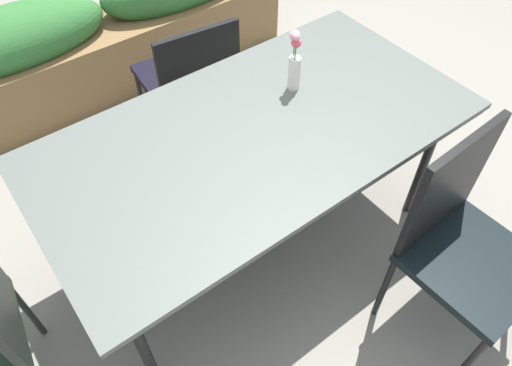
{
  "coord_description": "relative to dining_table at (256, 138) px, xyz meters",
  "views": [
    {
      "loc": [
        -0.84,
        -1.07,
        2.11
      ],
      "look_at": [
        0.02,
        0.08,
        0.44
      ],
      "focal_mm": 33.74,
      "sensor_mm": 36.0,
      "label": 1
    }
  ],
  "objects": [
    {
      "name": "ground_plane",
      "position": [
        -0.02,
        -0.08,
        -0.73
      ],
      "size": [
        12.0,
        12.0,
        0.0
      ],
      "primitive_type": "plane",
      "color": "gray"
    },
    {
      "name": "flower_vase",
      "position": [
        0.29,
        0.12,
        0.18
      ],
      "size": [
        0.05,
        0.06,
        0.28
      ],
      "color": "silver",
      "rests_on": "dining_table"
    },
    {
      "name": "planter_box",
      "position": [
        0.05,
        1.65,
        -0.37
      ],
      "size": [
        2.47,
        0.48,
        0.76
      ],
      "color": "brown",
      "rests_on": "ground"
    },
    {
      "name": "dining_table",
      "position": [
        0.0,
        0.0,
        0.0
      ],
      "size": [
        1.82,
        0.96,
        0.77
      ],
      "color": "#4C514C",
      "rests_on": "ground"
    },
    {
      "name": "chair_far_side",
      "position": [
        0.15,
        0.8,
        -0.23
      ],
      "size": [
        0.53,
        0.53,
        0.85
      ],
      "rotation": [
        0.0,
        0.0,
        -0.11
      ],
      "color": "black",
      "rests_on": "ground"
    },
    {
      "name": "chair_near_right",
      "position": [
        0.41,
        -0.79,
        -0.16
      ],
      "size": [
        0.48,
        0.48,
        1.0
      ],
      "rotation": [
        0.0,
        0.0,
        3.18
      ],
      "color": "black",
      "rests_on": "ground"
    }
  ]
}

